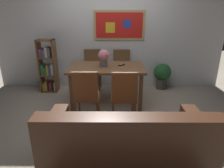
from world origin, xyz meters
TOP-DOWN VIEW (x-y plane):
  - ground_plane at (0.00, 0.00)m, footprint 12.00×12.00m
  - wall_back_with_painting at (0.00, 1.57)m, footprint 5.20×0.14m
  - dining_table at (-0.03, 0.55)m, footprint 1.40×0.85m
  - dining_chair_near_left at (-0.32, -0.21)m, footprint 0.40×0.41m
  - dining_chair_far_left at (-0.38, 1.34)m, footprint 0.40×0.41m
  - dining_chair_near_right at (0.26, -0.23)m, footprint 0.40×0.41m
  - dining_chair_far_right at (0.29, 1.32)m, footprint 0.40×0.41m
  - leather_couch at (0.24, -1.24)m, footprint 1.80×0.84m
  - bookshelf at (-1.35, 1.20)m, footprint 0.36×0.28m
  - potted_ivy at (1.23, 1.36)m, footprint 0.39×0.39m
  - flower_vase at (-0.08, 0.56)m, footprint 0.22×0.21m
  - tv_remote at (0.26, 0.63)m, footprint 0.14×0.15m

SIDE VIEW (x-z plane):
  - ground_plane at x=0.00m, z-range 0.00..0.00m
  - leather_couch at x=0.24m, z-range -0.11..0.73m
  - potted_ivy at x=1.23m, z-range 0.04..0.64m
  - bookshelf at x=-1.35m, z-range -0.05..1.11m
  - dining_chair_near_left at x=-0.32m, z-range 0.08..0.99m
  - dining_chair_far_left at x=-0.38m, z-range 0.08..0.99m
  - dining_chair_near_right at x=0.26m, z-range 0.08..0.99m
  - dining_chair_far_right at x=0.29m, z-range 0.08..0.99m
  - dining_table at x=-0.03m, z-range 0.27..1.03m
  - tv_remote at x=0.26m, z-range 0.76..0.78m
  - flower_vase at x=-0.08m, z-range 0.78..1.09m
  - wall_back_with_painting at x=0.00m, z-range 0.00..2.60m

